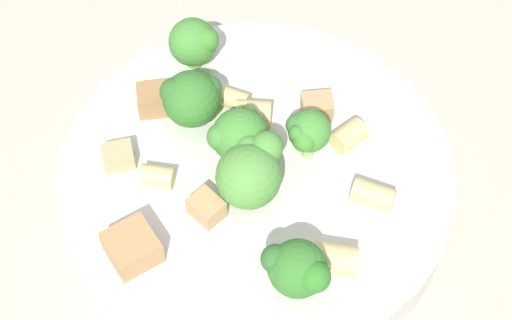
{
  "coord_description": "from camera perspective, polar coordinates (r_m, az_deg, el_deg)",
  "views": [
    {
      "loc": [
        0.2,
        -0.22,
        0.48
      ],
      "look_at": [
        0.0,
        0.0,
        0.04
      ],
      "focal_mm": 60.0,
      "sensor_mm": 36.0,
      "label": 1
    }
  ],
  "objects": [
    {
      "name": "pasta_bowl",
      "position": [
        0.55,
        0.0,
        -1.39
      ],
      "size": [
        0.25,
        0.25,
        0.03
      ],
      "color": "silver",
      "rests_on": "ground_plane"
    },
    {
      "name": "broccoli_floret_4",
      "position": [
        0.52,
        3.43,
        1.88
      ],
      "size": [
        0.03,
        0.03,
        0.04
      ],
      "color": "#9EC175",
      "rests_on": "pasta_bowl"
    },
    {
      "name": "broccoli_floret_1",
      "position": [
        0.57,
        -4.09,
        7.83
      ],
      "size": [
        0.03,
        0.03,
        0.04
      ],
      "color": "#84AD60",
      "rests_on": "pasta_bowl"
    },
    {
      "name": "broccoli_floret_5",
      "position": [
        0.54,
        -4.21,
        4.3
      ],
      "size": [
        0.04,
        0.04,
        0.04
      ],
      "color": "#84AD60",
      "rests_on": "pasta_bowl"
    },
    {
      "name": "rigatoni_4",
      "position": [
        0.55,
        -0.18,
        3.13
      ],
      "size": [
        0.03,
        0.03,
        0.02
      ],
      "primitive_type": "cylinder",
      "rotation": [
        1.57,
        0.0,
        2.23
      ],
      "color": "#E0C67F",
      "rests_on": "pasta_bowl"
    },
    {
      "name": "broccoli_floret_3",
      "position": [
        0.51,
        -0.37,
        -0.85
      ],
      "size": [
        0.04,
        0.05,
        0.04
      ],
      "color": "#9EC175",
      "rests_on": "pasta_bowl"
    },
    {
      "name": "chicken_chunk_3",
      "position": [
        0.5,
        -8.26,
        -5.78
      ],
      "size": [
        0.03,
        0.03,
        0.02
      ],
      "primitive_type": "cube",
      "rotation": [
        0.0,
        0.0,
        2.88
      ],
      "color": "tan",
      "rests_on": "pasta_bowl"
    },
    {
      "name": "chicken_chunk_2",
      "position": [
        0.56,
        -6.65,
        4.04
      ],
      "size": [
        0.03,
        0.03,
        0.02
      ],
      "primitive_type": "cube",
      "rotation": [
        0.0,
        0.0,
        0.87
      ],
      "color": "#A87A4C",
      "rests_on": "pasta_bowl"
    },
    {
      "name": "chicken_chunk_4",
      "position": [
        0.56,
        4.19,
        3.48
      ],
      "size": [
        0.03,
        0.03,
        0.01
      ],
      "primitive_type": "cube",
      "rotation": [
        0.0,
        0.0,
        0.85
      ],
      "color": "tan",
      "rests_on": "pasta_bowl"
    },
    {
      "name": "broccoli_floret_0",
      "position": [
        0.47,
        2.75,
        -7.27
      ],
      "size": [
        0.04,
        0.03,
        0.04
      ],
      "color": "#93B766",
      "rests_on": "pasta_bowl"
    },
    {
      "name": "chicken_chunk_1",
      "position": [
        0.51,
        -3.14,
        -3.36
      ],
      "size": [
        0.02,
        0.02,
        0.01
      ],
      "primitive_type": "cube",
      "rotation": [
        0.0,
        0.0,
        3.1
      ],
      "color": "tan",
      "rests_on": "pasta_bowl"
    },
    {
      "name": "broccoli_floret_2",
      "position": [
        0.52,
        -1.14,
        1.66
      ],
      "size": [
        0.04,
        0.04,
        0.04
      ],
      "color": "#93B766",
      "rests_on": "pasta_bowl"
    },
    {
      "name": "rigatoni_1",
      "position": [
        0.52,
        7.81,
        -2.33
      ],
      "size": [
        0.03,
        0.02,
        0.01
      ],
      "primitive_type": "cylinder",
      "rotation": [
        1.57,
        0.0,
        1.92
      ],
      "color": "#E0C67F",
      "rests_on": "pasta_bowl"
    },
    {
      "name": "rigatoni_3",
      "position": [
        0.53,
        -6.61,
        -1.09
      ],
      "size": [
        0.02,
        0.02,
        0.01
      ],
      "primitive_type": "cylinder",
      "rotation": [
        1.57,
        0.0,
        2.14
      ],
      "color": "#E0C67F",
      "rests_on": "pasta_bowl"
    },
    {
      "name": "chicken_chunk_0",
      "position": [
        0.54,
        -9.17,
        0.23
      ],
      "size": [
        0.02,
        0.02,
        0.01
      ],
      "primitive_type": "cube",
      "rotation": [
        0.0,
        0.0,
        0.98
      ],
      "color": "tan",
      "rests_on": "pasta_bowl"
    },
    {
      "name": "rigatoni_0",
      "position": [
        0.5,
        5.28,
        -6.58
      ],
      "size": [
        0.03,
        0.03,
        0.02
      ],
      "primitive_type": "cylinder",
      "rotation": [
        1.57,
        0.0,
        2.13
      ],
      "color": "#E0C67F",
      "rests_on": "pasta_bowl"
    },
    {
      "name": "rigatoni_5",
      "position": [
        0.56,
        -1.99,
        4.24
      ],
      "size": [
        0.03,
        0.02,
        0.01
      ],
      "primitive_type": "cylinder",
      "rotation": [
        1.57,
        0.0,
        1.92
      ],
      "color": "#E0C67F",
      "rests_on": "pasta_bowl"
    },
    {
      "name": "rigatoni_2",
      "position": [
        0.55,
        6.19,
        1.6
      ],
      "size": [
        0.02,
        0.02,
        0.02
      ],
      "primitive_type": "cylinder",
      "rotation": [
        1.57,
        0.0,
        3.0
      ],
      "color": "#E0C67F",
      "rests_on": "pasta_bowl"
    },
    {
      "name": "ground_plane",
      "position": [
        0.56,
        0.0,
        -2.46
      ],
      "size": [
        2.0,
        2.0,
        0.0
      ],
      "primitive_type": "plane",
      "color": "#BCB29E"
    }
  ]
}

